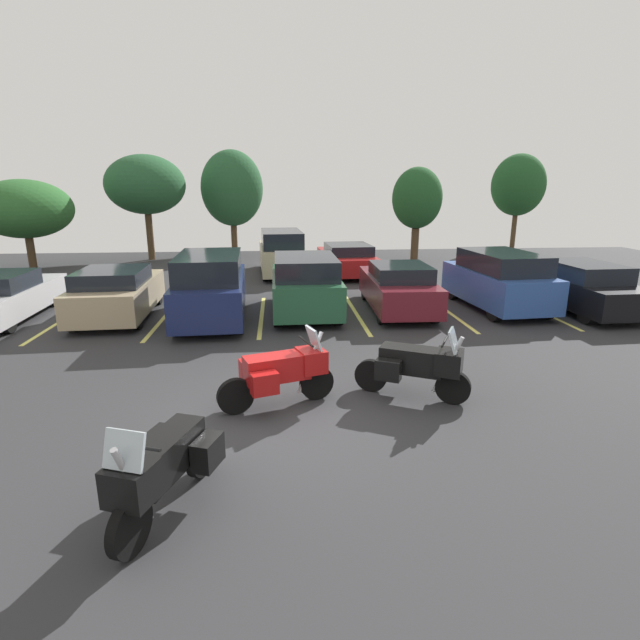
# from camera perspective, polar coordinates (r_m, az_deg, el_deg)

# --- Properties ---
(ground) EXTENTS (44.00, 44.00, 0.10)m
(ground) POSITION_cam_1_polar(r_m,az_deg,el_deg) (8.29, -5.03, -11.54)
(ground) COLOR #2D2D30
(motorcycle_touring) EXTENTS (2.03, 1.14, 1.35)m
(motorcycle_touring) POSITION_cam_1_polar(r_m,az_deg,el_deg) (8.42, -4.52, -5.99)
(motorcycle_touring) COLOR black
(motorcycle_touring) RESTS_ON ground
(motorcycle_second) EXTENTS (1.92, 1.30, 1.36)m
(motorcycle_second) POSITION_cam_1_polar(r_m,az_deg,el_deg) (8.85, 11.26, -5.14)
(motorcycle_second) COLOR black
(motorcycle_second) RESTS_ON ground
(motorcycle_third) EXTENTS (1.13, 2.05, 1.37)m
(motorcycle_third) POSITION_cam_1_polar(r_m,az_deg,el_deg) (6.03, -17.85, -15.85)
(motorcycle_third) COLOR black
(motorcycle_third) RESTS_ON ground
(parking_stripes) EXTENTS (25.71, 4.78, 0.01)m
(parking_stripes) POSITION_cam_1_polar(r_m,az_deg,el_deg) (14.66, -12.42, 0.39)
(parking_stripes) COLOR #EAE066
(parking_stripes) RESTS_ON ground
(car_silver) EXTENTS (1.93, 4.74, 1.37)m
(car_silver) POSITION_cam_1_polar(r_m,az_deg,el_deg) (16.62, -33.12, 2.30)
(car_silver) COLOR #B7B7BC
(car_silver) RESTS_ON ground
(car_tan) EXTENTS (2.09, 4.36, 1.46)m
(car_tan) POSITION_cam_1_polar(r_m,az_deg,el_deg) (15.33, -22.69, 2.96)
(car_tan) COLOR tan
(car_tan) RESTS_ON ground
(car_navy) EXTENTS (2.04, 4.70, 1.91)m
(car_navy) POSITION_cam_1_polar(r_m,az_deg,el_deg) (14.12, -12.66, 3.76)
(car_navy) COLOR navy
(car_navy) RESTS_ON ground
(car_green) EXTENTS (1.94, 4.24, 1.75)m
(car_green) POSITION_cam_1_polar(r_m,az_deg,el_deg) (14.55, -1.76, 4.18)
(car_green) COLOR #235638
(car_green) RESTS_ON ground
(car_maroon) EXTENTS (1.87, 4.47, 1.47)m
(car_maroon) POSITION_cam_1_polar(r_m,az_deg,el_deg) (15.08, 9.11, 3.78)
(car_maroon) COLOR maroon
(car_maroon) RESTS_ON ground
(car_blue) EXTENTS (2.16, 4.32, 1.79)m
(car_blue) POSITION_cam_1_polar(r_m,az_deg,el_deg) (16.07, 20.21, 4.41)
(car_blue) COLOR #2D519E
(car_blue) RESTS_ON ground
(car_black) EXTENTS (1.95, 4.77, 1.49)m
(car_black) POSITION_cam_1_polar(r_m,az_deg,el_deg) (16.99, 28.12, 3.47)
(car_black) COLOR black
(car_black) RESTS_ON ground
(car_far_champagne) EXTENTS (2.02, 4.95, 1.92)m
(car_far_champagne) POSITION_cam_1_polar(r_m,az_deg,el_deg) (21.32, -4.57, 7.89)
(car_far_champagne) COLOR #C1B289
(car_far_champagne) RESTS_ON ground
(car_far_red) EXTENTS (2.19, 4.91, 1.34)m
(car_far_red) POSITION_cam_1_polar(r_m,az_deg,el_deg) (21.37, 3.15, 7.17)
(car_far_red) COLOR maroon
(car_far_red) RESTS_ON ground
(tree_far_left) EXTENTS (3.40, 3.40, 5.69)m
(tree_far_left) POSITION_cam_1_polar(r_m,az_deg,el_deg) (28.31, -10.27, 14.94)
(tree_far_left) COLOR #4C3823
(tree_far_left) RESTS_ON ground
(tree_center_left) EXTENTS (4.10, 4.10, 4.04)m
(tree_center_left) POSITION_cam_1_polar(r_m,az_deg,el_deg) (26.00, -31.34, 11.05)
(tree_center_left) COLOR #4C3823
(tree_center_left) RESTS_ON ground
(tree_far_right) EXTENTS (2.53, 2.53, 4.69)m
(tree_far_right) POSITION_cam_1_polar(r_m,az_deg,el_deg) (25.96, 11.32, 13.79)
(tree_far_right) COLOR #4C3823
(tree_far_right) RESTS_ON ground
(tree_center) EXTENTS (3.98, 3.98, 5.29)m
(tree_center) POSITION_cam_1_polar(r_m,az_deg,el_deg) (27.09, -19.79, 14.68)
(tree_center) COLOR #4C3823
(tree_center) RESTS_ON ground
(tree_center_right) EXTENTS (3.06, 3.06, 5.58)m
(tree_center_right) POSITION_cam_1_polar(r_m,az_deg,el_deg) (31.72, 22.22, 14.42)
(tree_center_right) COLOR #4C3823
(tree_center_right) RESTS_ON ground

